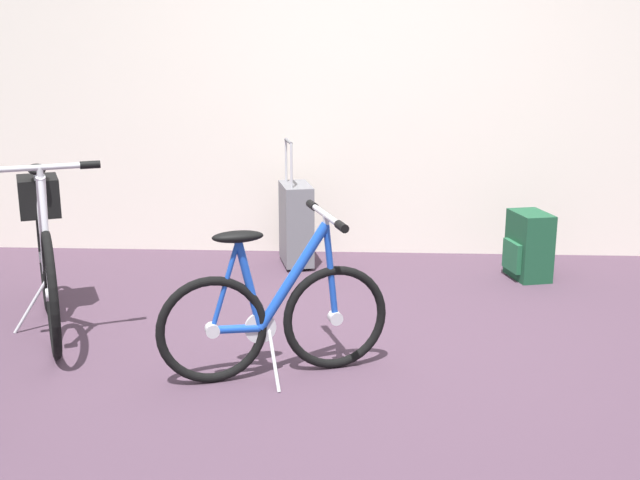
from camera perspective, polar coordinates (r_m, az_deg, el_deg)
name	(u,v)px	position (r m, az deg, el deg)	size (l,w,h in m)	color
ground_plane	(344,379)	(3.47, 1.77, -10.13)	(6.48, 6.48, 0.00)	#473342
back_wall	(353,24)	(5.34, 2.43, 15.51)	(6.48, 0.10, 3.10)	silver
folding_bike_foreground	(275,314)	(3.41, -3.34, -5.41)	(0.99, 0.52, 0.74)	black
display_bike_left	(45,248)	(4.19, -19.51, -0.58)	(0.66, 1.20, 0.91)	black
rolling_suitcase	(296,223)	(5.10, -1.76, 1.24)	(0.26, 0.39, 0.83)	slate
handbag_on_floor	(528,246)	(5.00, 15.01, -0.41)	(0.28, 0.34, 0.42)	#19472D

